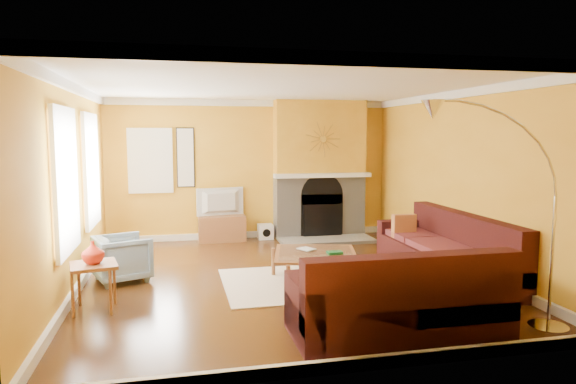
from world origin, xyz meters
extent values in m
cube|color=#542E11|center=(0.00, 0.00, -0.01)|extent=(5.50, 6.00, 0.02)
cube|color=white|center=(0.00, 0.00, 2.71)|extent=(5.50, 6.00, 0.02)
cube|color=gold|center=(0.00, 3.01, 1.35)|extent=(5.50, 0.02, 2.70)
cube|color=gold|center=(0.00, -3.01, 1.35)|extent=(5.50, 0.02, 2.70)
cube|color=gold|center=(-2.76, 0.00, 1.35)|extent=(0.02, 6.00, 2.70)
cube|color=gold|center=(2.76, 0.00, 1.35)|extent=(0.02, 6.00, 2.70)
cube|color=white|center=(-2.72, 1.30, 1.50)|extent=(0.06, 1.22, 1.72)
cube|color=white|center=(-2.72, -0.60, 1.50)|extent=(0.06, 1.22, 1.72)
cube|color=white|center=(-1.90, 2.96, 1.55)|extent=(0.82, 0.06, 1.22)
cube|color=white|center=(-1.25, 2.97, 1.60)|extent=(0.34, 0.04, 1.14)
cube|color=white|center=(1.35, 2.56, 1.25)|extent=(1.92, 0.22, 0.08)
cube|color=gray|center=(1.35, 2.25, 0.03)|extent=(1.80, 0.70, 0.06)
cube|color=beige|center=(0.35, -0.30, 0.01)|extent=(2.40, 1.80, 0.02)
cube|color=brown|center=(-0.60, 2.75, 0.25)|extent=(0.89, 0.40, 0.49)
imported|color=black|center=(-0.60, 2.75, 0.76)|extent=(0.93, 0.30, 0.53)
cube|color=white|center=(0.25, 2.78, 0.14)|extent=(0.29, 0.29, 0.29)
imported|color=#798F9F|center=(-2.20, 0.35, 0.32)|extent=(0.90, 0.89, 0.64)
imported|color=red|center=(-2.40, -0.85, 0.69)|extent=(0.31, 0.31, 0.27)
imported|color=white|center=(0.23, -0.24, 0.45)|extent=(0.27, 0.30, 0.02)
camera|label=1|loc=(-1.45, -6.98, 2.04)|focal=32.00mm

